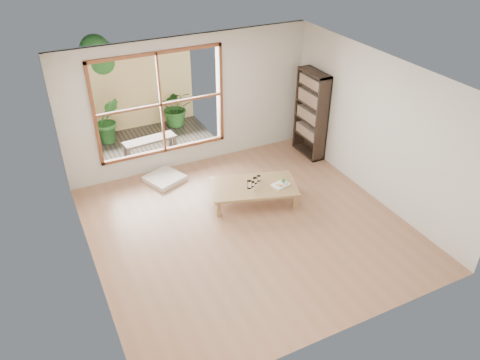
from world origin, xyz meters
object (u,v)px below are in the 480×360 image
object	(u,v)px
bookshelf	(311,114)
food_tray	(281,184)
garden_bench	(150,141)
low_table	(254,187)

from	to	relation	value
bookshelf	food_tray	size ratio (longest dim) A/B	5.16
garden_bench	food_tray	bearing A→B (deg)	-64.81
bookshelf	food_tray	bearing A→B (deg)	-138.20
garden_bench	low_table	bearing A→B (deg)	-70.66
low_table	bookshelf	xyz separation A→B (m)	(1.88, 1.09, 0.61)
low_table	garden_bench	distance (m)	2.76
bookshelf	food_tray	world-z (taller)	bookshelf
low_table	garden_bench	bearing A→B (deg)	132.54
low_table	food_tray	size ratio (longest dim) A/B	4.83
food_tray	garden_bench	bearing A→B (deg)	108.03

